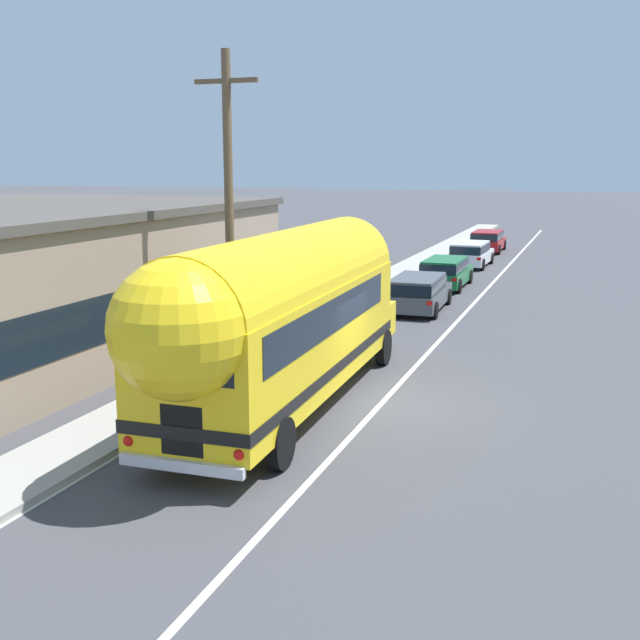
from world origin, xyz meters
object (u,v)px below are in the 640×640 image
at_px(painted_bus, 280,314).
at_px(car_third, 471,253).
at_px(utility_pole, 229,208).
at_px(car_lead, 418,291).
at_px(car_second, 445,271).
at_px(car_fourth, 488,240).

relative_size(painted_bus, car_third, 2.79).
relative_size(utility_pole, car_lead, 1.82).
distance_m(car_lead, car_third, 13.88).
relative_size(utility_pole, car_second, 1.87).
distance_m(car_lead, car_second, 6.03).
bearing_deg(car_second, car_lead, -89.32).
xyz_separation_m(painted_bus, car_second, (0.09, 19.41, -1.51)).
distance_m(utility_pole, car_second, 16.78).
xyz_separation_m(utility_pole, car_second, (2.92, 16.12, -3.63)).
bearing_deg(car_fourth, car_second, -89.24).
height_order(car_second, car_fourth, same).
bearing_deg(car_third, car_second, -89.52).
relative_size(car_lead, car_third, 1.03).
height_order(utility_pole, car_second, utility_pole).
relative_size(car_second, car_third, 1.00).
distance_m(utility_pole, car_third, 24.41).
distance_m(car_third, car_fourth, 7.77).
bearing_deg(car_third, car_lead, -89.43).
bearing_deg(car_second, car_third, 90.48).
bearing_deg(painted_bus, car_second, 89.72).
xyz_separation_m(utility_pole, painted_bus, (2.82, -3.29, -2.12)).
xyz_separation_m(utility_pole, car_lead, (2.99, 10.09, -3.63)).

